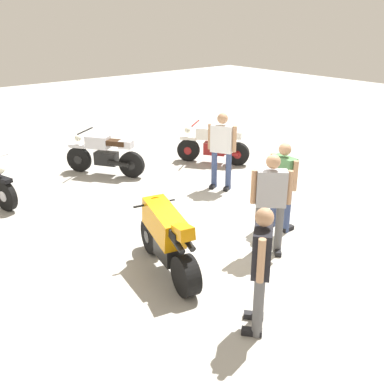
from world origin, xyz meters
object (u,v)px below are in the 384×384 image
at_px(person_in_black_shirt, 261,263).
at_px(person_in_gray_shirt, 271,198).
at_px(motorcycle_cream_vintage, 213,145).
at_px(person_in_white_shirt, 222,146).
at_px(person_in_green_shirt, 283,182).
at_px(motorcycle_orange_sportbike, 167,237).
at_px(motorcycle_silver_cruiser, 105,154).

relative_size(person_in_black_shirt, person_in_gray_shirt, 0.98).
xyz_separation_m(motorcycle_cream_vintage, person_in_black_shirt, (-5.38, 4.10, 0.47)).
height_order(person_in_white_shirt, person_in_green_shirt, person_in_white_shirt).
xyz_separation_m(motorcycle_orange_sportbike, person_in_white_shirt, (2.07, -3.08, 0.40)).
relative_size(motorcycle_orange_sportbike, motorcycle_silver_cruiser, 1.07).
xyz_separation_m(person_in_gray_shirt, person_in_white_shirt, (2.66, -1.42, 0.02)).
bearing_deg(person_in_black_shirt, motorcycle_cream_vintage, -76.36).
relative_size(motorcycle_orange_sportbike, person_in_white_shirt, 1.12).
height_order(person_in_black_shirt, person_in_gray_shirt, person_in_gray_shirt).
distance_m(motorcycle_cream_vintage, person_in_green_shirt, 4.10).
bearing_deg(person_in_gray_shirt, motorcycle_silver_cruiser, -135.16).
xyz_separation_m(motorcycle_silver_cruiser, person_in_white_shirt, (-2.51, -1.57, 0.48)).
xyz_separation_m(motorcycle_cream_vintage, person_in_green_shirt, (-3.70, 1.69, 0.45)).
distance_m(motorcycle_cream_vintage, person_in_black_shirt, 6.78).
relative_size(motorcycle_cream_vintage, person_in_white_shirt, 0.97).
relative_size(person_in_gray_shirt, person_in_green_shirt, 1.04).
bearing_deg(person_in_black_shirt, person_in_white_shirt, -76.64).
distance_m(motorcycle_silver_cruiser, motorcycle_cream_vintage, 2.87).
relative_size(person_in_white_shirt, person_in_green_shirt, 1.05).
distance_m(motorcycle_silver_cruiser, person_in_gray_shirt, 5.20).
relative_size(motorcycle_silver_cruiser, person_in_green_shirt, 1.10).
distance_m(motorcycle_orange_sportbike, person_in_black_shirt, 1.86).
bearing_deg(motorcycle_silver_cruiser, motorcycle_cream_vintage, -143.89).
distance_m(motorcycle_orange_sportbike, person_in_gray_shirt, 1.81).
height_order(person_in_gray_shirt, person_in_white_shirt, person_in_white_shirt).
bearing_deg(motorcycle_orange_sportbike, person_in_gray_shirt, -96.36).
height_order(motorcycle_cream_vintage, person_in_green_shirt, person_in_green_shirt).
bearing_deg(person_in_black_shirt, person_in_green_shirt, -94.30).
xyz_separation_m(motorcycle_orange_sportbike, motorcycle_cream_vintage, (3.55, -4.18, -0.11)).
bearing_deg(motorcycle_silver_cruiser, person_in_black_shirt, 134.53).
bearing_deg(motorcycle_orange_sportbike, person_in_green_shirt, -80.01).
bearing_deg(motorcycle_cream_vintage, person_in_white_shirt, 108.45).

